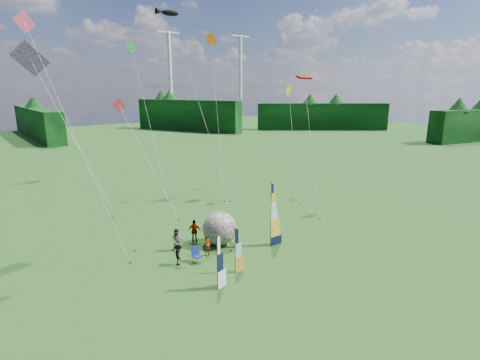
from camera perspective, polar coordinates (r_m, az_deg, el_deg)
ground at (r=27.74m, az=6.88°, el=-12.39°), size 220.00×220.00×0.00m
treeline_ring at (r=26.22m, az=7.13°, el=-4.53°), size 210.00×210.00×8.00m
turbine_left at (r=142.65m, az=0.06°, el=15.10°), size 8.00×1.20×30.00m
turbine_right at (r=134.95m, az=-10.55°, el=14.93°), size 8.00×1.20×30.00m
feather_banner_main at (r=29.23m, az=4.74°, el=-5.51°), size 1.38×0.12×5.10m
side_banner_left at (r=25.47m, az=-0.72°, el=-10.83°), size 0.90×0.25×3.18m
side_banner_far at (r=23.45m, az=-3.47°, el=-12.69°), size 1.03×0.36×3.52m
bol_inflatable at (r=30.02m, az=-3.14°, el=-7.37°), size 2.72×2.72×2.71m
spectator_a at (r=28.40m, az=-4.97°, el=-9.98°), size 0.64×0.50×1.53m
spectator_b at (r=29.38m, az=-9.57°, el=-9.02°), size 0.95×0.87×1.79m
spectator_c at (r=27.28m, az=-9.35°, el=-11.18°), size 0.62×1.04×1.52m
spectator_d at (r=30.83m, az=-6.94°, el=-7.71°), size 1.11×1.07×1.87m
camp_chair at (r=27.49m, az=-6.53°, el=-11.31°), size 0.68×0.68×1.15m
kite_whale at (r=44.52m, az=-6.36°, el=12.60°), size 3.67×15.49×22.51m
kite_rainbow_delta at (r=31.00m, az=-23.06°, el=5.52°), size 11.47×13.92×16.62m
kite_parafoil at (r=38.05m, az=10.89°, el=6.45°), size 8.38×10.27×14.90m
small_kite_red at (r=37.94m, az=-13.93°, el=3.85°), size 5.21×11.26×11.73m
small_kite_orange at (r=43.02m, az=-3.45°, el=10.32°), size 6.05×9.38×19.08m
small_kite_yellow at (r=42.60m, az=8.20°, el=6.11°), size 8.80×9.96×13.08m
small_kite_pink at (r=28.18m, az=-23.44°, el=5.87°), size 8.53×9.73×17.72m
small_kite_green at (r=44.43m, az=-13.74°, el=9.39°), size 3.69×10.85×18.02m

